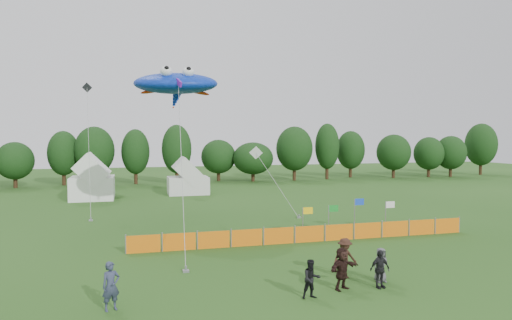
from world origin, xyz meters
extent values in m
plane|color=#234C16|center=(0.00, 0.00, 0.00)|extent=(160.00, 160.00, 0.00)
cylinder|color=#382314|center=(-21.24, 44.50, 0.96)|extent=(0.50, 0.50, 1.91)
ellipsoid|color=black|center=(-21.24, 44.50, 3.45)|extent=(4.61, 4.61, 4.30)
cylinder|color=#382314|center=(-15.73, 46.21, 1.19)|extent=(0.50, 0.50, 2.38)
ellipsoid|color=black|center=(-15.73, 46.21, 4.30)|extent=(4.09, 4.09, 5.35)
cylinder|color=#382314|center=(-11.75, 45.39, 1.29)|extent=(0.50, 0.50, 2.57)
ellipsoid|color=black|center=(-11.75, 45.39, 4.64)|extent=(5.20, 5.20, 5.79)
cylinder|color=#382314|center=(-6.44, 45.32, 1.23)|extent=(0.50, 0.50, 2.46)
ellipsoid|color=black|center=(-6.44, 45.32, 4.45)|extent=(3.78, 3.78, 5.55)
cylinder|color=#382314|center=(-0.99, 43.92, 1.33)|extent=(0.50, 0.50, 2.66)
ellipsoid|color=black|center=(-0.99, 43.92, 4.81)|extent=(4.05, 4.05, 5.99)
cylinder|color=#382314|center=(5.28, 46.53, 0.99)|extent=(0.50, 0.50, 1.98)
ellipsoid|color=black|center=(5.28, 46.53, 3.58)|extent=(5.06, 5.06, 4.46)
cylinder|color=#382314|center=(9.99, 44.56, 0.93)|extent=(0.50, 0.50, 1.86)
ellipsoid|color=black|center=(9.99, 44.56, 3.35)|extent=(5.86, 5.86, 4.18)
cylinder|color=#382314|center=(16.28, 44.38, 1.31)|extent=(0.50, 0.50, 2.62)
ellipsoid|color=black|center=(16.28, 44.38, 4.73)|extent=(5.41, 5.41, 5.89)
cylinder|color=#382314|center=(21.78, 44.99, 1.39)|extent=(0.50, 0.50, 2.78)
ellipsoid|color=black|center=(21.78, 44.99, 5.02)|extent=(3.67, 3.67, 6.26)
cylinder|color=#382314|center=(26.67, 46.88, 1.21)|extent=(0.50, 0.50, 2.42)
ellipsoid|color=black|center=(26.67, 46.88, 4.36)|extent=(4.46, 4.46, 5.44)
cylinder|color=#382314|center=(32.69, 44.13, 1.12)|extent=(0.50, 0.50, 2.24)
ellipsoid|color=black|center=(32.69, 44.13, 4.04)|extent=(5.26, 5.26, 5.03)
cylinder|color=#382314|center=(39.09, 44.15, 1.05)|extent=(0.50, 0.50, 2.10)
ellipsoid|color=black|center=(39.09, 44.15, 3.80)|extent=(4.74, 4.74, 4.73)
cylinder|color=#382314|center=(42.84, 43.69, 1.08)|extent=(0.50, 0.50, 2.16)
ellipsoid|color=black|center=(42.84, 43.69, 3.91)|extent=(4.88, 4.88, 4.87)
cylinder|color=#382314|center=(50.29, 45.54, 1.43)|extent=(0.50, 0.50, 2.85)
ellipsoid|color=black|center=(50.29, 45.54, 5.15)|extent=(5.19, 5.19, 6.42)
cube|color=white|center=(-10.89, 30.86, 1.18)|extent=(4.29, 4.29, 2.36)
cube|color=silver|center=(-0.80, 32.60, 0.98)|extent=(4.46, 3.56, 1.96)
cube|color=orange|center=(-6.30, 7.02, 0.50)|extent=(1.90, 0.06, 1.00)
cube|color=orange|center=(-4.30, 7.02, 0.50)|extent=(1.90, 0.06, 1.00)
cube|color=orange|center=(-2.30, 7.02, 0.50)|extent=(1.90, 0.06, 1.00)
cube|color=orange|center=(-0.30, 7.02, 0.50)|extent=(1.90, 0.06, 1.00)
cube|color=orange|center=(1.70, 7.02, 0.50)|extent=(1.90, 0.06, 1.00)
cube|color=orange|center=(3.70, 7.02, 0.50)|extent=(1.90, 0.06, 1.00)
cube|color=orange|center=(5.70, 7.02, 0.50)|extent=(1.90, 0.06, 1.00)
cube|color=orange|center=(7.70, 7.02, 0.50)|extent=(1.90, 0.06, 1.00)
cube|color=orange|center=(9.70, 7.02, 0.50)|extent=(1.90, 0.06, 1.00)
cube|color=orange|center=(11.70, 7.02, 0.50)|extent=(1.90, 0.06, 1.00)
cube|color=orange|center=(13.70, 7.02, 0.50)|extent=(1.90, 0.06, 1.00)
cylinder|color=gray|center=(4.00, 8.92, 0.93)|extent=(0.06, 0.06, 1.85)
cube|color=yellow|center=(4.35, 8.92, 1.63)|extent=(0.70, 0.02, 0.45)
cylinder|color=gray|center=(6.00, 9.25, 0.94)|extent=(0.06, 0.06, 1.87)
cube|color=#148C26|center=(6.35, 9.25, 1.65)|extent=(0.70, 0.02, 0.45)
cylinder|color=gray|center=(8.00, 9.38, 1.11)|extent=(0.06, 0.06, 2.23)
cube|color=blue|center=(8.35, 9.38, 2.00)|extent=(0.70, 0.02, 0.45)
cylinder|color=gray|center=(10.00, 8.69, 1.03)|extent=(0.06, 0.06, 2.05)
cube|color=white|center=(10.35, 8.69, 1.83)|extent=(0.70, 0.02, 0.45)
imported|color=#2F364F|center=(-7.66, -1.39, 0.93)|extent=(0.79, 0.67, 1.86)
imported|color=black|center=(0.11, -2.19, 0.79)|extent=(0.79, 0.62, 1.59)
imported|color=#321C14|center=(2.59, -0.13, 0.93)|extent=(1.24, 0.76, 1.86)
imported|color=black|center=(3.44, -1.76, 0.83)|extent=(1.01, 0.52, 1.66)
imported|color=#515056|center=(3.92, -1.04, 0.77)|extent=(0.77, 0.52, 1.55)
imported|color=black|center=(1.76, -1.54, 0.91)|extent=(1.76, 1.20, 1.82)
ellipsoid|color=#0E36D1|center=(-3.73, 14.46, 10.37)|extent=(6.83, 5.71, 2.11)
sphere|color=white|center=(-4.48, 13.16, 11.03)|extent=(0.84, 0.84, 0.84)
sphere|color=white|center=(-2.98, 13.16, 11.03)|extent=(0.84, 0.84, 0.84)
ellipsoid|color=#BB2709|center=(-5.34, 14.66, 9.82)|extent=(1.77, 0.77, 0.28)
ellipsoid|color=#BB2709|center=(-2.12, 14.66, 9.82)|extent=(1.77, 0.77, 0.28)
cube|color=purple|center=(-3.73, 12.15, 10.17)|extent=(0.37, 0.96, 0.70)
cylinder|color=#A5A5A5|center=(-4.06, 7.61, 5.04)|extent=(0.70, 9.76, 10.09)
cube|color=gray|center=(-4.40, 2.74, 0.05)|extent=(0.30, 0.30, 0.10)
cube|color=white|center=(3.29, 18.14, 5.16)|extent=(1.12, 0.31, 1.12)
cylinder|color=#A5A5A5|center=(4.64, 16.57, 2.58)|extent=(2.75, 3.18, 5.18)
cube|color=gray|center=(6.00, 15.00, 0.05)|extent=(0.30, 0.30, 0.10)
cube|color=black|center=(-10.57, 23.36, 10.80)|extent=(0.87, 0.25, 0.87)
cylinder|color=#A5A5A5|center=(-10.29, 20.68, 5.40)|extent=(0.61, 5.39, 10.81)
cube|color=gray|center=(-10.00, 18.00, 0.05)|extent=(0.30, 0.30, 0.10)
camera|label=1|loc=(-6.79, -19.09, 6.56)|focal=32.00mm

